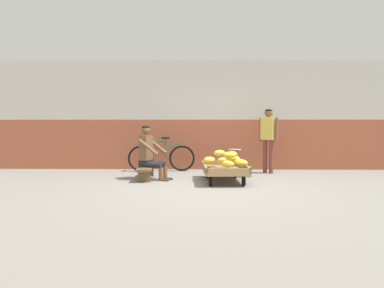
{
  "coord_description": "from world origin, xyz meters",
  "views": [
    {
      "loc": [
        -0.18,
        -6.18,
        1.16
      ],
      "look_at": [
        -0.33,
        1.15,
        0.75
      ],
      "focal_mm": 32.45,
      "sensor_mm": 36.0,
      "label": 1
    }
  ],
  "objects_px": {
    "banana_cart": "(224,170)",
    "low_bench": "(146,170)",
    "customer_adult": "(268,133)",
    "shopping_bag": "(247,172)",
    "bicycle_near_left": "(161,157)",
    "vendor_seated": "(150,153)",
    "weighing_scale": "(235,155)",
    "plastic_crate": "(235,168)"
  },
  "relations": [
    {
      "from": "customer_adult",
      "to": "shopping_bag",
      "type": "distance_m",
      "value": 1.22
    },
    {
      "from": "low_bench",
      "to": "shopping_bag",
      "type": "height_order",
      "value": "low_bench"
    },
    {
      "from": "customer_adult",
      "to": "low_bench",
      "type": "bearing_deg",
      "value": -160.83
    },
    {
      "from": "low_bench",
      "to": "shopping_bag",
      "type": "relative_size",
      "value": 4.63
    },
    {
      "from": "banana_cart",
      "to": "shopping_bag",
      "type": "relative_size",
      "value": 6.17
    },
    {
      "from": "weighing_scale",
      "to": "customer_adult",
      "type": "xyz_separation_m",
      "value": [
        0.82,
        0.26,
        0.5
      ]
    },
    {
      "from": "bicycle_near_left",
      "to": "banana_cart",
      "type": "bearing_deg",
      "value": -46.82
    },
    {
      "from": "bicycle_near_left",
      "to": "vendor_seated",
      "type": "bearing_deg",
      "value": -94.77
    },
    {
      "from": "low_bench",
      "to": "plastic_crate",
      "type": "bearing_deg",
      "value": 19.82
    },
    {
      "from": "shopping_bag",
      "to": "bicycle_near_left",
      "type": "bearing_deg",
      "value": 154.77
    },
    {
      "from": "banana_cart",
      "to": "vendor_seated",
      "type": "relative_size",
      "value": 1.3
    },
    {
      "from": "customer_adult",
      "to": "banana_cart",
      "type": "bearing_deg",
      "value": -132.28
    },
    {
      "from": "weighing_scale",
      "to": "shopping_bag",
      "type": "height_order",
      "value": "weighing_scale"
    },
    {
      "from": "low_bench",
      "to": "vendor_seated",
      "type": "bearing_deg",
      "value": -20.07
    },
    {
      "from": "vendor_seated",
      "to": "plastic_crate",
      "type": "xyz_separation_m",
      "value": [
        1.87,
        0.73,
        -0.42
      ]
    },
    {
      "from": "banana_cart",
      "to": "low_bench",
      "type": "distance_m",
      "value": 1.66
    },
    {
      "from": "plastic_crate",
      "to": "shopping_bag",
      "type": "relative_size",
      "value": 1.5
    },
    {
      "from": "plastic_crate",
      "to": "shopping_bag",
      "type": "distance_m",
      "value": 0.46
    },
    {
      "from": "vendor_seated",
      "to": "shopping_bag",
      "type": "bearing_deg",
      "value": 9.05
    },
    {
      "from": "shopping_bag",
      "to": "low_bench",
      "type": "bearing_deg",
      "value": -172.06
    },
    {
      "from": "banana_cart",
      "to": "low_bench",
      "type": "relative_size",
      "value": 1.33
    },
    {
      "from": "low_bench",
      "to": "vendor_seated",
      "type": "xyz_separation_m",
      "value": [
        0.08,
        -0.03,
        0.37
      ]
    },
    {
      "from": "weighing_scale",
      "to": "low_bench",
      "type": "bearing_deg",
      "value": -160.2
    },
    {
      "from": "vendor_seated",
      "to": "plastic_crate",
      "type": "height_order",
      "value": "vendor_seated"
    },
    {
      "from": "banana_cart",
      "to": "vendor_seated",
      "type": "bearing_deg",
      "value": 170.33
    },
    {
      "from": "vendor_seated",
      "to": "low_bench",
      "type": "bearing_deg",
      "value": 159.93
    },
    {
      "from": "vendor_seated",
      "to": "shopping_bag",
      "type": "xyz_separation_m",
      "value": [
        2.1,
        0.33,
        -0.45
      ]
    },
    {
      "from": "vendor_seated",
      "to": "plastic_crate",
      "type": "bearing_deg",
      "value": 21.43
    },
    {
      "from": "banana_cart",
      "to": "vendor_seated",
      "type": "distance_m",
      "value": 1.61
    },
    {
      "from": "vendor_seated",
      "to": "weighing_scale",
      "type": "distance_m",
      "value": 2.01
    },
    {
      "from": "banana_cart",
      "to": "low_bench",
      "type": "height_order",
      "value": "banana_cart"
    },
    {
      "from": "banana_cart",
      "to": "low_bench",
      "type": "bearing_deg",
      "value": 169.78
    },
    {
      "from": "weighing_scale",
      "to": "bicycle_near_left",
      "type": "xyz_separation_m",
      "value": [
        -1.77,
        0.54,
        -0.1
      ]
    },
    {
      "from": "customer_adult",
      "to": "plastic_crate",
      "type": "bearing_deg",
      "value": -162.41
    },
    {
      "from": "banana_cart",
      "to": "customer_adult",
      "type": "distance_m",
      "value": 1.85
    },
    {
      "from": "banana_cart",
      "to": "plastic_crate",
      "type": "height_order",
      "value": "banana_cart"
    },
    {
      "from": "banana_cart",
      "to": "weighing_scale",
      "type": "xyz_separation_m",
      "value": [
        0.32,
        1.0,
        0.21
      ]
    },
    {
      "from": "low_bench",
      "to": "customer_adult",
      "type": "distance_m",
      "value": 3.04
    },
    {
      "from": "low_bench",
      "to": "bicycle_near_left",
      "type": "bearing_deg",
      "value": 81.37
    },
    {
      "from": "vendor_seated",
      "to": "bicycle_near_left",
      "type": "height_order",
      "value": "vendor_seated"
    },
    {
      "from": "plastic_crate",
      "to": "customer_adult",
      "type": "relative_size",
      "value": 0.24
    },
    {
      "from": "weighing_scale",
      "to": "plastic_crate",
      "type": "bearing_deg",
      "value": 90.0
    }
  ]
}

